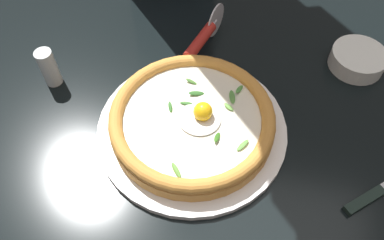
% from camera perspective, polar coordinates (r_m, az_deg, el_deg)
% --- Properties ---
extents(ground_plane, '(2.40, 2.40, 0.03)m').
position_cam_1_polar(ground_plane, '(0.71, 2.67, -0.45)').
color(ground_plane, black).
rests_on(ground_plane, ground).
extents(pizza_plate, '(0.33, 0.33, 0.01)m').
position_cam_1_polar(pizza_plate, '(0.68, 0.00, -1.27)').
color(pizza_plate, white).
rests_on(pizza_plate, ground).
extents(pizza, '(0.28, 0.28, 0.06)m').
position_cam_1_polar(pizza, '(0.65, 0.03, 0.06)').
color(pizza, '#CF8D3F').
rests_on(pizza, pizza_plate).
extents(side_bowl, '(0.11, 0.11, 0.03)m').
position_cam_1_polar(side_bowl, '(0.83, 23.36, 8.25)').
color(side_bowl, white).
rests_on(side_bowl, ground).
extents(pizza_cutter, '(0.06, 0.15, 0.07)m').
position_cam_1_polar(pizza_cutter, '(0.79, 1.80, 12.40)').
color(pizza_cutter, silver).
rests_on(pizza_cutter, ground).
extents(table_knife, '(0.18, 0.16, 0.01)m').
position_cam_1_polar(table_knife, '(0.69, 26.50, -9.15)').
color(table_knife, silver).
rests_on(table_knife, ground).
extents(pepper_shaker, '(0.03, 0.03, 0.08)m').
position_cam_1_polar(pepper_shaker, '(0.77, -20.49, 7.30)').
color(pepper_shaker, silver).
rests_on(pepper_shaker, ground).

